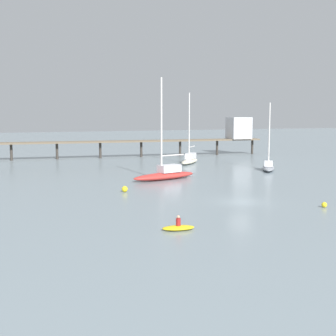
# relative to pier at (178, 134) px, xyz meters

# --- Properties ---
(ground_plane) EXTENTS (400.00, 400.00, 0.00)m
(ground_plane) POSITION_rel_pier_xyz_m (-16.24, -49.27, -4.55)
(ground_plane) COLOR gray
(pier) EXTENTS (69.60, 11.92, 8.10)m
(pier) POSITION_rel_pier_xyz_m (0.00, 0.00, 0.00)
(pier) COLOR brown
(pier) RESTS_ON ground_plane
(sailboat_red) EXTENTS (10.15, 4.63, 13.50)m
(sailboat_red) POSITION_rel_pier_xyz_m (-16.74, -31.56, -3.71)
(sailboat_red) COLOR red
(sailboat_red) RESTS_ON ground_plane
(sailboat_gray) EXTENTS (6.05, 7.34, 10.53)m
(sailboat_gray) POSITION_rel_pier_xyz_m (2.19, -28.71, -3.86)
(sailboat_gray) COLOR gray
(sailboat_gray) RESTS_ON ground_plane
(sailboat_cream) EXTENTS (6.84, 7.25, 12.47)m
(sailboat_cream) POSITION_rel_pier_xyz_m (-4.50, -14.65, -3.71)
(sailboat_cream) COLOR beige
(sailboat_cream) RESTS_ON ground_plane
(dinghy_yellow) EXTENTS (2.65, 1.56, 1.14)m
(dinghy_yellow) POSITION_rel_pier_xyz_m (-26.88, -57.03, -4.33)
(dinghy_yellow) COLOR yellow
(dinghy_yellow) RESTS_ON ground_plane
(mooring_buoy_far) EXTENTS (0.51, 0.51, 0.51)m
(mooring_buoy_far) POSITION_rel_pier_xyz_m (-10.73, -54.89, -4.29)
(mooring_buoy_far) COLOR yellow
(mooring_buoy_far) RESTS_ON ground_plane
(mooring_buoy_near) EXTENTS (0.67, 0.67, 0.67)m
(mooring_buoy_near) POSITION_rel_pier_xyz_m (-25.00, -39.01, -4.21)
(mooring_buoy_near) COLOR yellow
(mooring_buoy_near) RESTS_ON ground_plane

